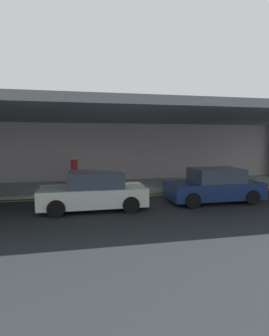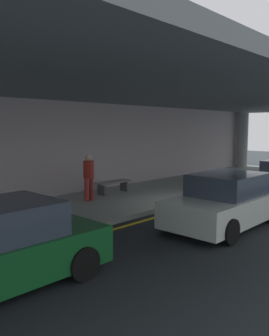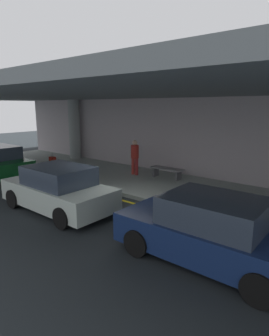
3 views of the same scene
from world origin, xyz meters
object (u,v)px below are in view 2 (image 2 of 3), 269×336
at_px(car_silver, 227,201).
at_px(bench_metal, 113,184).
at_px(traveler_with_luggage, 89,174).
at_px(support_column_left_mid, 242,139).

distance_m(car_silver, bench_metal, 5.48).
bearing_deg(car_silver, bench_metal, 84.88).
relative_size(car_silver, traveler_with_luggage, 2.44).
height_order(car_silver, bench_metal, car_silver).
height_order(support_column_left_mid, car_silver, support_column_left_mid).
bearing_deg(bench_metal, car_silver, -97.61).
bearing_deg(traveler_with_luggage, support_column_left_mid, 8.44).
xyz_separation_m(support_column_left_mid, bench_metal, (-12.56, -0.75, -1.47)).
height_order(traveler_with_luggage, bench_metal, traveler_with_luggage).
xyz_separation_m(support_column_left_mid, traveler_with_luggage, (-14.14, -1.15, -0.86)).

